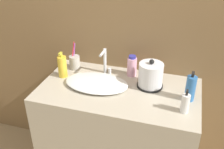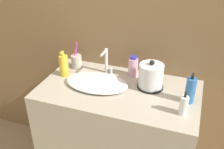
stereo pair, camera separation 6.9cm
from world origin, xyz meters
TOP-DOWN VIEW (x-y plane):
  - wall_back at (0.00, 0.61)m, footprint 6.00×0.04m
  - vanity_counter at (0.00, 0.30)m, footprint 1.06×0.59m
  - sink_basin at (-0.15, 0.29)m, footprint 0.43×0.28m
  - faucet at (-0.15, 0.47)m, footprint 0.06×0.11m
  - electric_kettle at (0.19, 0.38)m, footprint 0.17×0.17m
  - toothbrush_cup at (-0.39, 0.48)m, footprint 0.08×0.08m
  - lotion_bottle at (0.43, 0.16)m, footprint 0.05×0.05m
  - shampoo_bottle at (-0.42, 0.34)m, footprint 0.06×0.06m
  - mouthwash_bottle at (0.45, 0.30)m, footprint 0.06×0.06m
  - hand_cream_bottle at (0.04, 0.50)m, footprint 0.07×0.07m

SIDE VIEW (x-z plane):
  - vanity_counter at x=0.00m, z-range 0.00..0.87m
  - sink_basin at x=-0.15m, z-range 0.87..0.90m
  - toothbrush_cup at x=-0.39m, z-range 0.81..1.02m
  - lotion_bottle at x=0.43m, z-range 0.85..1.00m
  - hand_cream_bottle at x=0.04m, z-range 0.86..1.02m
  - shampoo_bottle at x=-0.42m, z-range 0.85..1.04m
  - electric_kettle at x=0.19m, z-range 0.84..1.05m
  - mouthwash_bottle at x=0.45m, z-range 0.85..1.05m
  - faucet at x=-0.15m, z-range 0.87..1.06m
  - wall_back at x=0.00m, z-range 0.00..2.60m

